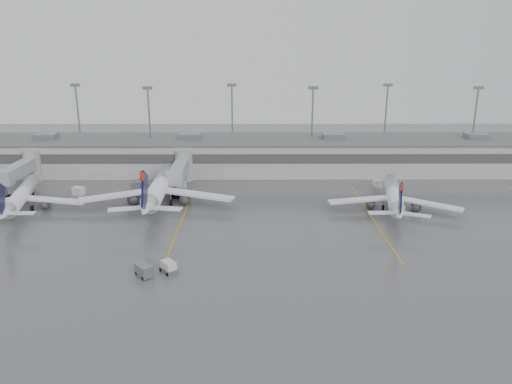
{
  "coord_description": "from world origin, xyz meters",
  "views": [
    {
      "loc": [
        -4.3,
        -62.2,
        31.58
      ],
      "look_at": [
        -3.96,
        24.0,
        5.0
      ],
      "focal_mm": 35.0,
      "sensor_mm": 36.0,
      "label": 1
    }
  ],
  "objects_px": {
    "jet_far_left": "(20,196)",
    "jet_mid_right": "(394,196)",
    "baggage_tug": "(169,268)",
    "jet_mid_left": "(159,188)"
  },
  "relations": [
    {
      "from": "jet_far_left",
      "to": "jet_mid_right",
      "type": "xyz_separation_m",
      "value": [
        71.34,
        0.0,
        0.0
      ]
    },
    {
      "from": "jet_mid_right",
      "to": "baggage_tug",
      "type": "relative_size",
      "value": 9.2
    },
    {
      "from": "jet_mid_left",
      "to": "baggage_tug",
      "type": "xyz_separation_m",
      "value": [
        6.75,
        -30.18,
        -2.75
      ]
    },
    {
      "from": "jet_mid_right",
      "to": "baggage_tug",
      "type": "bearing_deg",
      "value": -134.3
    },
    {
      "from": "jet_mid_left",
      "to": "jet_mid_right",
      "type": "distance_m",
      "value": 45.72
    },
    {
      "from": "jet_mid_left",
      "to": "jet_mid_right",
      "type": "height_order",
      "value": "jet_mid_left"
    },
    {
      "from": "jet_mid_left",
      "to": "jet_mid_right",
      "type": "xyz_separation_m",
      "value": [
        45.58,
        -3.53,
        -0.59
      ]
    },
    {
      "from": "jet_mid_left",
      "to": "baggage_tug",
      "type": "distance_m",
      "value": 31.05
    },
    {
      "from": "jet_far_left",
      "to": "baggage_tug",
      "type": "xyz_separation_m",
      "value": [
        32.51,
        -26.65,
        -2.16
      ]
    },
    {
      "from": "jet_mid_left",
      "to": "baggage_tug",
      "type": "bearing_deg",
      "value": -78.83
    }
  ]
}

